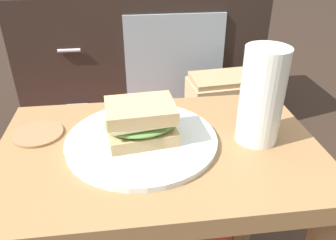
{
  "coord_description": "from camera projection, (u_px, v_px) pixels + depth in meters",
  "views": [
    {
      "loc": [
        -0.05,
        -0.48,
        0.79
      ],
      "look_at": [
        0.02,
        0.0,
        0.51
      ],
      "focal_mm": 36.06,
      "sensor_mm": 36.0,
      "label": 1
    }
  ],
  "objects": [
    {
      "name": "side_table",
      "position": [
        160.0,
        185.0,
        0.63
      ],
      "size": [
        0.56,
        0.36,
        0.46
      ],
      "color": "olive",
      "rests_on": "ground"
    },
    {
      "name": "tv_cabinet",
      "position": [
        141.0,
        57.0,
        1.49
      ],
      "size": [
        0.96,
        0.46,
        0.58
      ],
      "color": "black",
      "rests_on": "ground"
    },
    {
      "name": "area_rug",
      "position": [
        79.0,
        182.0,
        1.19
      ],
      "size": [
        0.94,
        0.66,
        0.01
      ],
      "color": "maroon",
      "rests_on": "ground"
    },
    {
      "name": "plate",
      "position": [
        142.0,
        140.0,
        0.59
      ],
      "size": [
        0.27,
        0.27,
        0.01
      ],
      "primitive_type": "cylinder",
      "color": "silver",
      "rests_on": "side_table"
    },
    {
      "name": "sandwich_front",
      "position": [
        141.0,
        121.0,
        0.57
      ],
      "size": [
        0.14,
        0.11,
        0.07
      ],
      "color": "tan",
      "rests_on": "plate"
    },
    {
      "name": "beer_glass",
      "position": [
        262.0,
        97.0,
        0.57
      ],
      "size": [
        0.07,
        0.07,
        0.17
      ],
      "color": "silver",
      "rests_on": "side_table"
    },
    {
      "name": "coaster",
      "position": [
        38.0,
        134.0,
        0.62
      ],
      "size": [
        0.09,
        0.09,
        0.01
      ],
      "primitive_type": "cylinder",
      "color": "#996B47",
      "rests_on": "side_table"
    },
    {
      "name": "paper_bag",
      "position": [
        221.0,
        122.0,
        1.22
      ],
      "size": [
        0.25,
        0.17,
        0.36
      ],
      "color": "tan",
      "rests_on": "ground"
    }
  ]
}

